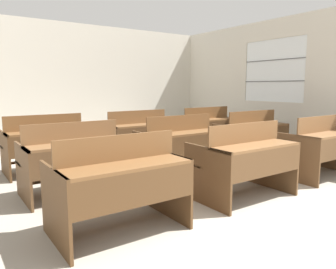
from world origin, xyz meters
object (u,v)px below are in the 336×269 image
at_px(bench_front_left, 119,183).
at_px(wastepaper_bin, 222,133).
at_px(bench_front_right, 320,146).
at_px(bench_second_left, 73,158).
at_px(bench_third_left, 45,143).
at_px(bench_second_right, 252,135).
at_px(bench_third_right, 207,128).
at_px(bench_front_center, 245,160).
at_px(bench_second_center, 180,144).
at_px(bench_third_center, 138,135).

distance_m(bench_front_left, wastepaper_bin, 5.65).
relative_size(bench_front_right, bench_second_left, 1.00).
distance_m(bench_third_left, wastepaper_bin, 4.60).
xyz_separation_m(bench_second_right, wastepaper_bin, (1.21, 2.03, -0.29)).
bearing_deg(bench_front_left, bench_second_right, 21.68).
bearing_deg(bench_second_left, wastepaper_bin, 24.41).
distance_m(bench_third_left, bench_third_right, 3.33).
distance_m(bench_front_left, bench_front_right, 3.35).
xyz_separation_m(bench_front_right, bench_second_left, (-3.35, 1.27, 0.00)).
bearing_deg(bench_front_left, bench_third_left, 89.79).
distance_m(bench_front_left, bench_third_right, 4.23).
height_order(bench_front_center, bench_third_left, same).
distance_m(bench_front_center, wastepaper_bin, 4.40).
xyz_separation_m(bench_second_center, bench_third_right, (1.67, 1.27, 0.00)).
height_order(bench_third_left, wastepaper_bin, bench_third_left).
distance_m(bench_front_left, bench_second_left, 1.30).
bearing_deg(bench_third_right, bench_second_right, -90.64).
bearing_deg(bench_second_center, bench_third_left, 141.94).
distance_m(bench_third_left, bench_third_center, 1.65).
height_order(bench_front_center, bench_third_center, same).
xyz_separation_m(bench_front_right, bench_third_right, (-0.01, 2.56, 0.00)).
bearing_deg(wastepaper_bin, bench_second_right, -120.74).
distance_m(bench_front_center, bench_second_center, 1.30).
relative_size(bench_front_right, bench_third_left, 1.00).
bearing_deg(bench_third_center, wastepaper_bin, 14.98).
distance_m(bench_front_right, bench_third_left, 4.23).
bearing_deg(bench_second_right, bench_third_left, 158.63).
xyz_separation_m(bench_front_center, bench_third_right, (1.66, 2.58, 0.00)).
bearing_deg(bench_front_left, bench_front_right, 0.49).
height_order(bench_second_left, bench_third_center, same).
xyz_separation_m(bench_front_left, wastepaper_bin, (4.54, 3.35, -0.29)).
relative_size(bench_front_left, bench_third_left, 1.00).
distance_m(bench_second_left, bench_third_right, 3.58).
bearing_deg(bench_third_left, bench_third_right, -0.60).
bearing_deg(bench_third_center, bench_second_right, -36.96).
distance_m(bench_front_center, bench_second_left, 2.12).
distance_m(bench_second_right, bench_third_center, 2.10).
bearing_deg(bench_third_right, bench_second_left, -158.86).
bearing_deg(bench_second_left, bench_second_right, 0.45).
bearing_deg(bench_second_center, wastepaper_bin, 35.49).
height_order(bench_front_center, bench_front_right, same).
relative_size(bench_third_left, wastepaper_bin, 3.38).
bearing_deg(bench_front_right, bench_third_left, 142.19).
relative_size(bench_second_center, bench_third_center, 1.00).
bearing_deg(bench_third_left, bench_front_center, -57.26).
bearing_deg(bench_second_center, bench_second_right, 0.27).
bearing_deg(wastepaper_bin, bench_front_center, -130.44).
bearing_deg(bench_second_left, bench_third_right, 21.14).
bearing_deg(bench_front_center, bench_front_left, -179.60).
xyz_separation_m(bench_front_left, bench_front_right, (3.35, 0.03, 0.00)).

